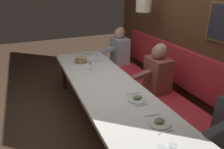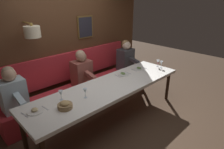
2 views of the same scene
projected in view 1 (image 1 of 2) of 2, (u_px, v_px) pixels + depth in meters
The scene contains 12 objects.
ground_plane at pixel (107, 125), 3.25m from camera, with size 12.00×12.00×0.00m, color #4C3828.
dining_table at pixel (106, 87), 2.97m from camera, with size 0.90×3.25×0.74m.
banquette_bench at pixel (155, 102), 3.48m from camera, with size 0.52×3.45×0.45m, color red.
back_wall_panel at pixel (191, 32), 3.23m from camera, with size 0.59×4.65×2.90m.
diner_near at pixel (158, 70), 3.23m from camera, with size 0.60×0.40×0.79m.
diner_middle at pixel (120, 47), 4.42m from camera, with size 0.60×0.40×0.79m.
place_setting_0 at pixel (87, 54), 4.14m from camera, with size 0.24×0.32×0.05m.
place_setting_1 at pixel (137, 99), 2.54m from camera, with size 0.24×0.32×0.05m.
place_setting_2 at pixel (159, 122), 2.10m from camera, with size 0.24×0.32×0.05m.
wine_glass_1 at pixel (90, 63), 3.39m from camera, with size 0.07×0.07×0.16m.
wine_glass_3 at pixel (96, 56), 3.73m from camera, with size 0.07×0.07×0.16m.
bread_bowl at pixel (81, 60), 3.74m from camera, with size 0.22×0.22×0.12m.
Camera 1 is at (-0.97, -2.46, 2.06)m, focal length 32.72 mm.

